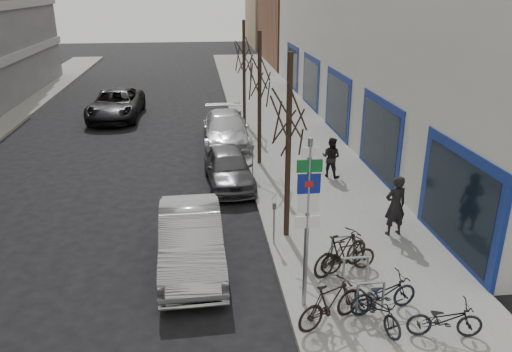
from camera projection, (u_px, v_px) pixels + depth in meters
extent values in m
plane|color=black|center=(201.00, 317.00, 11.44)|extent=(120.00, 120.00, 0.00)
cube|color=slate|center=(304.00, 163.00, 21.18)|extent=(5.00, 70.00, 0.15)
cube|color=brown|center=(327.00, 20.00, 48.53)|extent=(12.00, 14.00, 8.00)
cube|color=#937A5B|center=(301.00, 8.00, 62.32)|extent=(13.00, 12.00, 9.00)
cylinder|color=gray|center=(307.00, 230.00, 10.96)|extent=(0.10, 0.10, 4.20)
cube|color=white|center=(310.00, 152.00, 10.28)|extent=(0.35, 0.03, 0.22)
cube|color=#0C5926|center=(310.00, 166.00, 10.39)|extent=(0.55, 0.03, 0.28)
cube|color=navy|center=(309.00, 184.00, 10.53)|extent=(0.50, 0.03, 0.45)
cube|color=maroon|center=(309.00, 184.00, 10.53)|extent=(0.18, 0.02, 0.14)
cube|color=white|center=(308.00, 203.00, 10.70)|extent=(0.45, 0.03, 0.45)
cube|color=white|center=(307.00, 222.00, 10.86)|extent=(0.55, 0.03, 0.28)
cylinder|color=gray|center=(357.00, 299.00, 11.17)|extent=(0.06, 0.06, 0.80)
cylinder|color=gray|center=(383.00, 297.00, 11.23)|extent=(0.06, 0.06, 0.80)
cylinder|color=gray|center=(372.00, 283.00, 11.06)|extent=(0.60, 0.06, 0.06)
cylinder|color=gray|center=(343.00, 273.00, 12.19)|extent=(0.06, 0.06, 0.80)
cylinder|color=gray|center=(367.00, 271.00, 12.25)|extent=(0.06, 0.06, 0.80)
cylinder|color=gray|center=(356.00, 258.00, 12.08)|extent=(0.60, 0.06, 0.06)
cylinder|color=gray|center=(332.00, 251.00, 13.21)|extent=(0.06, 0.06, 0.80)
cylinder|color=gray|center=(354.00, 249.00, 13.27)|extent=(0.06, 0.06, 0.80)
cylinder|color=gray|center=(344.00, 236.00, 13.10)|extent=(0.60, 0.06, 0.06)
cylinder|color=black|center=(288.00, 152.00, 13.99)|extent=(0.16, 0.16, 5.50)
cylinder|color=black|center=(259.00, 102.00, 20.02)|extent=(0.16, 0.16, 5.50)
cylinder|color=black|center=(244.00, 75.00, 26.05)|extent=(0.16, 0.16, 5.50)
cylinder|color=gray|center=(274.00, 226.00, 14.21)|extent=(0.05, 0.05, 1.10)
cube|color=#3F3F44|center=(274.00, 206.00, 13.99)|extent=(0.10, 0.08, 0.18)
cylinder|color=gray|center=(253.00, 163.00, 19.31)|extent=(0.05, 0.05, 1.10)
cube|color=#3F3F44|center=(253.00, 147.00, 19.09)|extent=(0.10, 0.08, 0.18)
cylinder|color=gray|center=(240.00, 125.00, 24.41)|extent=(0.05, 0.05, 1.10)
cube|color=#3F3F44|center=(240.00, 113.00, 24.19)|extent=(0.10, 0.08, 0.18)
imported|color=black|center=(378.00, 305.00, 10.81)|extent=(0.97, 1.70, 0.99)
imported|color=black|center=(331.00, 303.00, 10.80)|extent=(1.82, 1.25, 1.07)
imported|color=black|center=(384.00, 291.00, 11.25)|extent=(1.76, 0.86, 1.03)
imported|color=black|center=(341.00, 252.00, 12.80)|extent=(1.93, 1.41, 1.15)
imported|color=black|center=(445.00, 317.00, 10.44)|extent=(1.65, 0.72, 0.97)
imported|color=black|center=(348.00, 255.00, 12.82)|extent=(1.63, 0.77, 0.95)
imported|color=#A8A9AE|center=(191.00, 240.00, 13.31)|extent=(1.78, 4.75, 1.55)
imported|color=#4D4D52|center=(229.00, 167.00, 18.79)|extent=(1.92, 4.24, 1.41)
imported|color=#B9B9BF|center=(226.00, 130.00, 23.51)|extent=(2.15, 5.24, 1.52)
imported|color=black|center=(116.00, 104.00, 28.32)|extent=(2.87, 5.89, 1.61)
imported|color=black|center=(395.00, 206.00, 14.62)|extent=(0.74, 0.55, 1.86)
imported|color=black|center=(331.00, 157.00, 19.19)|extent=(0.71, 0.67, 1.59)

